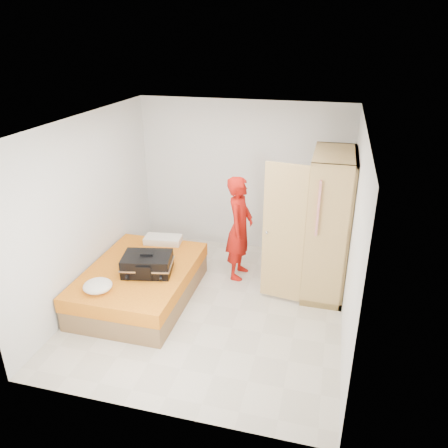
% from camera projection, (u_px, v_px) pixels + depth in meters
% --- Properties ---
extents(room, '(4.00, 4.02, 2.60)m').
position_uv_depth(room, '(211.00, 222.00, 5.72)').
color(room, beige).
rests_on(room, ground).
extents(bed, '(1.42, 2.02, 0.50)m').
position_uv_depth(bed, '(141.00, 283.00, 6.32)').
color(bed, brown).
rests_on(bed, ground).
extents(wardrobe, '(1.17, 1.20, 2.10)m').
position_uv_depth(wardrobe, '(325.00, 228.00, 6.27)').
color(wardrobe, tan).
rests_on(wardrobe, ground).
extents(person, '(0.43, 0.62, 1.65)m').
position_uv_depth(person, '(240.00, 228.00, 6.70)').
color(person, '#B80B0E').
rests_on(person, ground).
extents(suitcase, '(0.77, 0.62, 0.29)m').
position_uv_depth(suitcase, '(147.00, 264.00, 6.05)').
color(suitcase, black).
rests_on(suitcase, bed).
extents(round_cushion, '(0.38, 0.38, 0.14)m').
position_uv_depth(round_cushion, '(98.00, 286.00, 5.64)').
color(round_cushion, silver).
rests_on(round_cushion, bed).
extents(pillow, '(0.61, 0.36, 0.10)m').
position_uv_depth(pillow, '(163.00, 240.00, 6.94)').
color(pillow, silver).
rests_on(pillow, bed).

